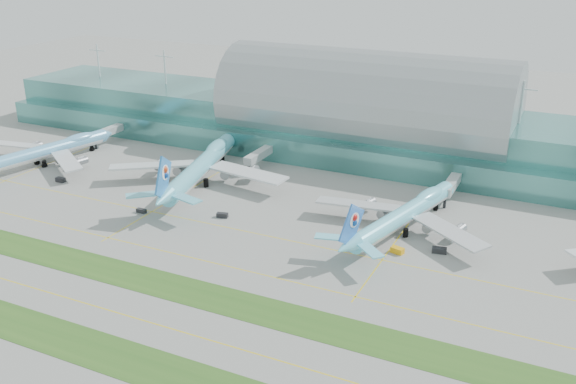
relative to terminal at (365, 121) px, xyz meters
The scene contains 15 objects.
ground 129.58m from the terminal, 90.00° to the right, with size 700.00×700.00×0.00m, color gray.
terminal is the anchor object (origin of this frame).
grass_strip_near 157.43m from the terminal, 90.00° to the right, with size 420.00×12.00×0.08m, color #2D591E.
grass_strip_far 127.58m from the terminal, 90.00° to the right, with size 420.00×12.00×0.08m, color #2D591E.
taxiline_b 143.50m from the terminal, 90.00° to the right, with size 420.00×0.35×0.01m, color yellow.
taxiline_c 111.70m from the terminal, 90.01° to the right, with size 420.00×0.35×0.01m, color yellow.
taxiline_d 89.92m from the terminal, 90.01° to the right, with size 420.00×0.35×0.01m, color yellow.
airliner_a 128.96m from the terminal, 148.82° to the right, with size 57.26×65.95×18.32m.
airliner_b 72.52m from the terminal, 126.63° to the right, with size 66.94×77.13×21.44m.
airliner_c 76.58m from the terminal, 61.16° to the right, with size 57.62×66.51×18.55m.
gse_b 122.10m from the terminal, 138.30° to the right, with size 3.57×1.93×1.66m, color black.
gse_c 102.68m from the terminal, 116.60° to the right, with size 3.40×1.45×1.35m, color black.
gse_d 86.03m from the terminal, 103.22° to the right, with size 3.65×1.66×1.50m, color black.
gse_e 92.50m from the terminal, 64.61° to the right, with size 3.66×2.15×1.71m, color #F0A40E.
gse_f 93.12m from the terminal, 57.04° to the right, with size 4.17×2.12×1.59m, color black.
Camera 1 is at (82.04, -116.72, 84.96)m, focal length 40.00 mm.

